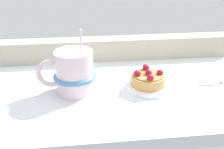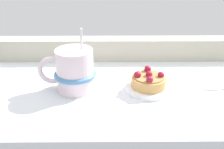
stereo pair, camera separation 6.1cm
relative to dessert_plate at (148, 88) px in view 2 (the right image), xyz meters
The scene contains 5 objects.
ground_plane 7.11cm from the dessert_plate, 163.29° to the left, with size 72.65×40.18×2.92cm, color silver.
window_rail_back 20.72cm from the dessert_plate, 108.58° to the left, with size 71.19×5.14×6.18cm, color #B2AD99.
dessert_plate is the anchor object (origin of this frame).
raspberry_tart 2.03cm from the dessert_plate, behind, with size 7.89×7.89×3.88cm.
coffee_mug 17.47cm from the dessert_plate, behind, with size 13.20×9.56×14.54cm.
Camera 2 is at (-2.21, -56.76, 30.16)cm, focal length 43.49 mm.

